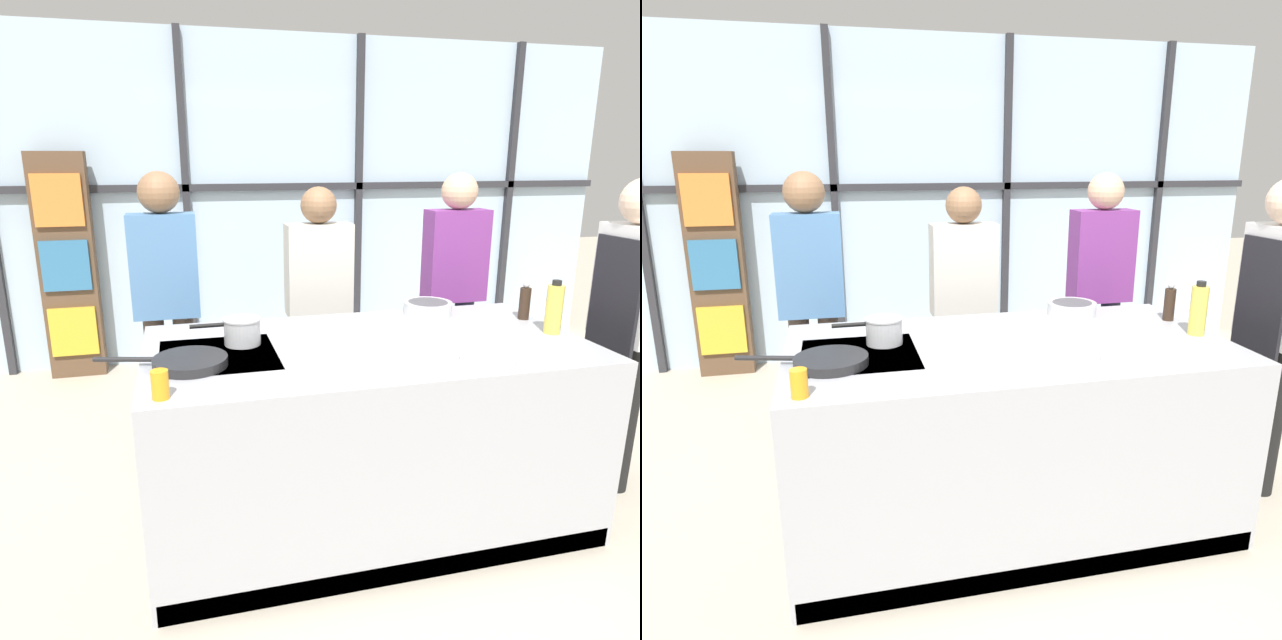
{
  "view_description": "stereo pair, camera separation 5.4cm",
  "coord_description": "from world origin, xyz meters",
  "views": [
    {
      "loc": [
        -0.85,
        -2.47,
        1.79
      ],
      "look_at": [
        -0.21,
        0.1,
        1.03
      ],
      "focal_mm": 32.0,
      "sensor_mm": 36.0,
      "label": 1
    },
    {
      "loc": [
        -0.8,
        -2.48,
        1.79
      ],
      "look_at": [
        -0.21,
        0.1,
        1.03
      ],
      "focal_mm": 32.0,
      "sensor_mm": 36.0,
      "label": 2
    }
  ],
  "objects": [
    {
      "name": "spectator_center_right",
      "position": [
        0.95,
        1.0,
        0.98
      ],
      "size": [
        0.41,
        0.24,
        1.69
      ],
      "rotation": [
        0.0,
        0.0,
        3.14
      ],
      "color": "#232838",
      "rests_on": "ground_plane"
    },
    {
      "name": "oil_bottle",
      "position": [
        0.95,
        -0.07,
        1.06
      ],
      "size": [
        0.08,
        0.08,
        0.27
      ],
      "color": "#E0CC4C",
      "rests_on": "demo_island"
    },
    {
      "name": "frying_pan",
      "position": [
        -0.84,
        -0.12,
        0.95
      ],
      "size": [
        0.56,
        0.32,
        0.04
      ],
      "color": "#232326",
      "rests_on": "demo_island"
    },
    {
      "name": "bookshelf",
      "position": [
        -1.74,
        2.47,
        0.92
      ],
      "size": [
        0.43,
        0.19,
        1.84
      ],
      "color": "brown",
      "rests_on": "ground_plane"
    },
    {
      "name": "spectator_far_left",
      "position": [
        -0.95,
        1.0,
        1.0
      ],
      "size": [
        0.39,
        0.24,
        1.71
      ],
      "rotation": [
        0.0,
        0.0,
        3.14
      ],
      "color": "#47382D",
      "rests_on": "ground_plane"
    },
    {
      "name": "pepper_grinder",
      "position": [
        0.96,
        0.19,
        1.03
      ],
      "size": [
        0.06,
        0.06,
        0.21
      ],
      "color": "#332319",
      "rests_on": "demo_island"
    },
    {
      "name": "mixing_bowl",
      "position": [
        0.49,
        0.41,
        0.97
      ],
      "size": [
        0.27,
        0.27,
        0.07
      ],
      "color": "silver",
      "rests_on": "demo_island"
    },
    {
      "name": "ground_plane",
      "position": [
        0.0,
        0.0,
        0.0
      ],
      "size": [
        18.0,
        18.0,
        0.0
      ],
      "primitive_type": "plane",
      "color": "#BCB29E"
    },
    {
      "name": "saucepan",
      "position": [
        -0.59,
        0.12,
        1.0
      ],
      "size": [
        0.33,
        0.18,
        0.13
      ],
      "color": "silver",
      "rests_on": "demo_island"
    },
    {
      "name": "demo_island",
      "position": [
        -0.0,
        -0.0,
        0.47
      ],
      "size": [
        2.11,
        1.09,
        0.93
      ],
      "color": "#A8AAB2",
      "rests_on": "ground_plane"
    },
    {
      "name": "chef",
      "position": [
        1.43,
        -0.04,
        0.98
      ],
      "size": [
        0.24,
        0.39,
        1.69
      ],
      "rotation": [
        0.0,
        0.0,
        1.57
      ],
      "color": "black",
      "rests_on": "ground_plane"
    },
    {
      "name": "spectator_center_left",
      "position": [
        0.0,
        1.0,
        0.92
      ],
      "size": [
        0.42,
        0.23,
        1.62
      ],
      "rotation": [
        0.0,
        0.0,
        3.14
      ],
      "color": "black",
      "rests_on": "ground_plane"
    },
    {
      "name": "juice_glass_near",
      "position": [
        -0.95,
        -0.44,
        0.99
      ],
      "size": [
        0.07,
        0.07,
        0.11
      ],
      "primitive_type": "cylinder",
      "color": "orange",
      "rests_on": "demo_island"
    },
    {
      "name": "back_window_wall",
      "position": [
        0.0,
        2.65,
        1.4
      ],
      "size": [
        6.4,
        0.1,
        2.8
      ],
      "color": "silver",
      "rests_on": "ground_plane"
    },
    {
      "name": "white_plate",
      "position": [
        0.43,
        -0.36,
        0.94
      ],
      "size": [
        0.24,
        0.24,
        0.01
      ],
      "primitive_type": "cylinder",
      "color": "white",
      "rests_on": "demo_island"
    }
  ]
}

